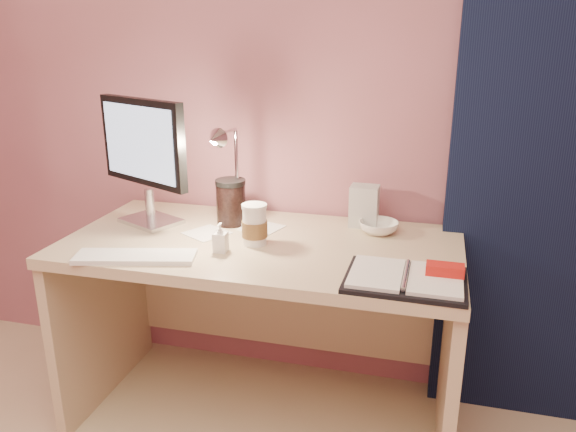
% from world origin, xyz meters
% --- Properties ---
extents(room, '(3.50, 3.50, 3.50)m').
position_xyz_m(room, '(0.95, 1.69, 1.14)').
color(room, '#C6B28E').
rests_on(room, ground).
extents(desk, '(1.40, 0.70, 0.73)m').
position_xyz_m(desk, '(0.00, 1.45, 0.50)').
color(desk, tan).
rests_on(desk, ground).
extents(monitor, '(0.42, 0.24, 0.48)m').
position_xyz_m(monitor, '(-0.47, 1.46, 1.02)').
color(monitor, silver).
rests_on(monitor, desk).
extents(keyboard, '(0.41, 0.21, 0.02)m').
position_xyz_m(keyboard, '(-0.35, 1.12, 0.74)').
color(keyboard, white).
rests_on(keyboard, desk).
extents(planner, '(0.36, 0.27, 0.06)m').
position_xyz_m(planner, '(0.53, 1.17, 0.74)').
color(planner, black).
rests_on(planner, desk).
extents(paper_b, '(0.18, 0.18, 0.00)m').
position_xyz_m(paper_b, '(-0.04, 1.51, 0.73)').
color(paper_b, white).
rests_on(paper_b, desk).
extents(paper_c, '(0.19, 0.19, 0.00)m').
position_xyz_m(paper_c, '(-0.22, 1.41, 0.73)').
color(paper_c, white).
rests_on(paper_c, desk).
extents(coffee_cup, '(0.09, 0.09, 0.15)m').
position_xyz_m(coffee_cup, '(-0.01, 1.35, 0.80)').
color(coffee_cup, white).
rests_on(coffee_cup, desk).
extents(bowl, '(0.19, 0.19, 0.05)m').
position_xyz_m(bowl, '(0.40, 1.57, 0.75)').
color(bowl, white).
rests_on(bowl, desk).
extents(lotion_bottle, '(0.05, 0.05, 0.10)m').
position_xyz_m(lotion_bottle, '(-0.10, 1.25, 0.78)').
color(lotion_bottle, white).
rests_on(lotion_bottle, desk).
extents(dark_jar, '(0.11, 0.11, 0.16)m').
position_xyz_m(dark_jar, '(-0.17, 1.53, 0.81)').
color(dark_jar, black).
rests_on(dark_jar, desk).
extents(product_box, '(0.11, 0.09, 0.16)m').
position_xyz_m(product_box, '(0.33, 1.64, 0.81)').
color(product_box, silver).
rests_on(product_box, desk).
extents(desk_lamp, '(0.10, 0.24, 0.39)m').
position_xyz_m(desk_lamp, '(-0.13, 1.45, 0.98)').
color(desk_lamp, silver).
rests_on(desk_lamp, desk).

